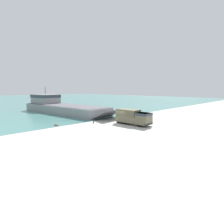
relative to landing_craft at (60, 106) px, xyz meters
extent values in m
plane|color=#B7B5AD|center=(0.80, -24.10, -1.78)|extent=(240.00, 240.00, 0.00)
cube|color=#477F7A|center=(0.80, 71.57, -1.77)|extent=(240.00, 180.00, 0.01)
cube|color=gray|center=(0.28, -2.31, -0.69)|extent=(11.63, 29.80, 2.17)
cube|color=#56565B|center=(0.28, -2.31, 0.43)|extent=(10.83, 28.57, 0.08)
cube|color=gray|center=(-0.91, 7.57, 1.82)|extent=(6.69, 8.76, 2.86)
cube|color=#28333D|center=(-0.91, 7.57, 2.67)|extent=(6.86, 8.86, 0.86)
cylinder|color=#3F3F42|center=(-0.91, 7.57, 4.45)|extent=(0.16, 0.16, 2.40)
cube|color=#56565B|center=(2.25, -18.79, -0.59)|extent=(7.45, 5.04, 2.11)
cube|color=#6B664C|center=(1.34, -26.45, -0.83)|extent=(2.84, 7.12, 1.17)
cube|color=#6B664C|center=(1.48, -28.75, 0.21)|extent=(2.42, 2.51, 0.91)
cube|color=#28333D|center=(1.48, -28.75, 0.44)|extent=(2.49, 2.54, 0.45)
cube|color=brown|center=(1.27, -25.26, 0.40)|extent=(2.59, 4.54, 1.29)
cube|color=#2D2D2D|center=(1.54, -29.86, -1.27)|extent=(2.48, 0.39, 0.32)
cylinder|color=black|center=(2.46, -28.55, -1.22)|extent=(0.45, 1.13, 1.11)
cylinder|color=black|center=(0.48, -28.67, -1.22)|extent=(0.45, 1.13, 1.11)
cylinder|color=black|center=(2.23, -24.78, -1.22)|extent=(0.45, 1.13, 1.11)
cylinder|color=black|center=(0.25, -24.90, -1.22)|extent=(0.45, 1.13, 1.11)
cylinder|color=black|center=(2.16, -23.68, -1.22)|extent=(0.45, 1.13, 1.11)
cylinder|color=black|center=(0.18, -23.80, -1.22)|extent=(0.45, 1.13, 1.11)
cylinder|color=#4C4738|center=(4.98, -26.96, -1.35)|extent=(0.14, 0.14, 0.86)
cylinder|color=#4C4738|center=(4.98, -27.14, -1.35)|extent=(0.14, 0.14, 0.86)
cube|color=#4C4738|center=(4.98, -27.05, -0.58)|extent=(0.24, 0.44, 0.68)
sphere|color=tan|center=(4.98, -27.05, -0.12)|extent=(0.23, 0.23, 0.23)
cylinder|color=#333338|center=(-3.47, -20.35, -1.52)|extent=(0.20, 0.20, 0.51)
sphere|color=#333338|center=(-3.47, -20.35, -1.21)|extent=(0.23, 0.23, 0.23)
sphere|color=gray|center=(10.80, -18.13, -1.78)|extent=(0.58, 0.58, 0.58)
sphere|color=#66605B|center=(11.73, -19.37, -1.78)|extent=(1.21, 1.21, 1.21)
sphere|color=gray|center=(-9.76, -17.37, -1.78)|extent=(0.86, 0.86, 0.86)
sphere|color=gray|center=(10.59, -17.74, -1.78)|extent=(1.33, 1.33, 1.33)
camera|label=1|loc=(-24.33, -47.25, 4.97)|focal=28.00mm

